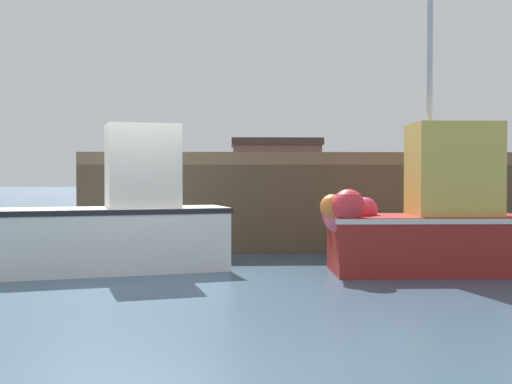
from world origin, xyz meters
TOP-DOWN VIEW (x-y plane):
  - ground at (0.00, 0.00)m, footprint 120.00×160.00m
  - pier at (3.38, 5.56)m, footprint 10.09×6.37m
  - fishing_boat_near_left at (-0.38, 0.62)m, footprint 3.78×2.08m
  - fishing_boat_near_right at (4.53, 0.32)m, footprint 3.35×1.60m
  - rowboat at (4.44, 1.69)m, footprint 2.01×1.20m
  - warehouse at (4.65, 39.59)m, footprint 6.51×5.43m

SIDE VIEW (x-z plane):
  - ground at x=0.00m, z-range -0.10..0.00m
  - rowboat at x=4.44m, z-range -0.02..0.43m
  - fishing_boat_near_left at x=-0.38m, z-range -0.38..1.98m
  - fishing_boat_near_right at x=4.53m, z-range -1.65..3.41m
  - pier at x=3.38m, z-range 0.61..2.62m
  - warehouse at x=4.65m, z-range 0.02..4.22m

